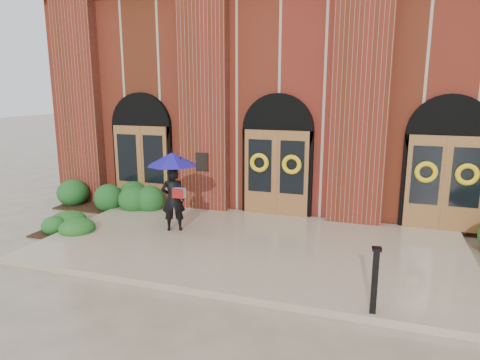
% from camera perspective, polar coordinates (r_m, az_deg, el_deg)
% --- Properties ---
extents(ground, '(90.00, 90.00, 0.00)m').
position_cam_1_polar(ground, '(10.42, 1.10, -9.42)').
color(ground, gray).
rests_on(ground, ground).
extents(landing, '(10.00, 5.30, 0.15)m').
position_cam_1_polar(landing, '(10.53, 1.35, -8.76)').
color(landing, tan).
rests_on(landing, ground).
extents(church_building, '(16.20, 12.53, 7.00)m').
position_cam_1_polar(church_building, '(18.27, 9.57, 10.96)').
color(church_building, maroon).
rests_on(church_building, ground).
extents(man_with_umbrella, '(1.72, 1.72, 2.08)m').
position_cam_1_polar(man_with_umbrella, '(11.17, -8.98, 0.48)').
color(man_with_umbrella, black).
rests_on(man_with_umbrella, landing).
extents(metal_post, '(0.17, 0.17, 1.15)m').
position_cam_1_polar(metal_post, '(7.56, 17.52, -12.48)').
color(metal_post, black).
rests_on(metal_post, landing).
extents(hedge_wall_left, '(3.22, 1.29, 0.83)m').
position_cam_1_polar(hedge_wall_left, '(14.51, -16.72, -2.00)').
color(hedge_wall_left, '#1A4E1C').
rests_on(hedge_wall_left, ground).
extents(hedge_front_left, '(1.29, 1.11, 0.46)m').
position_cam_1_polar(hedge_front_left, '(12.53, -22.31, -5.51)').
color(hedge_front_left, '#1E551D').
rests_on(hedge_front_left, ground).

